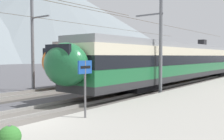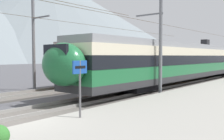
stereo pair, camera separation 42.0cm
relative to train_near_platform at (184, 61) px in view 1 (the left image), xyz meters
The scene contains 8 objects.
ground_plane 18.81m from the train_near_platform, behind, with size 400.00×400.00×0.00m, color #4C4C51.
track_near 18.74m from the train_near_platform, behind, with size 120.00×3.00×0.28m.
train_near_platform is the anchor object (origin of this frame).
train_far_track 6.44m from the train_near_platform, 54.49° to the left, with size 32.07×2.86×4.27m.
catenary_mast_mid 8.70m from the train_near_platform, 168.56° to the right, with size 41.24×2.13×7.44m.
catenary_mast_far_side 14.22m from the train_near_platform, 150.22° to the left, with size 41.24×2.20×7.61m.
platform_sign 17.32m from the train_near_platform, 169.47° to the right, with size 0.70×0.08×2.19m.
mountain_right_ridge 167.98m from the train_near_platform, 57.68° to the left, with size 194.38×194.38×59.46m, color slate.
Camera 1 is at (-5.32, -8.35, 2.71)m, focal length 40.79 mm.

